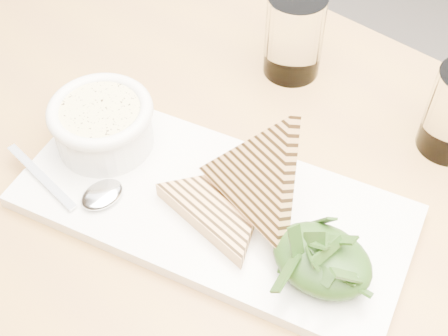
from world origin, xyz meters
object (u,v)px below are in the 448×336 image
Objects in this scene: glass_near at (294,35)px; platter at (213,206)px; table_top at (148,203)px; soup_bowl at (104,129)px.

platter is at bearing -78.21° from glass_near.
soup_bowl reaches higher than table_top.
table_top is 11.33× the size of soup_bowl.
soup_bowl is at bearing 163.94° from table_top.
table_top is at bearing -163.70° from platter.
table_top is at bearing -95.18° from glass_near.
platter is at bearing 0.30° from soup_bowl.
platter is 0.15m from soup_bowl.
soup_bowl is 0.26m from glass_near.
table_top is 0.08m from platter.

